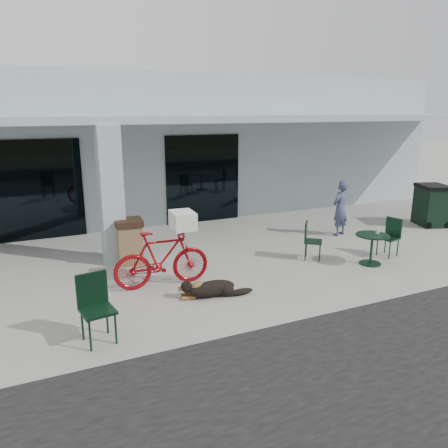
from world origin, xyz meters
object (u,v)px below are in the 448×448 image
bicycle (162,259)px  cafe_chair_far_a (313,241)px  person (340,208)px  dog (212,288)px  cafe_table_far (371,249)px  cafe_chair_far_b (388,238)px  cafe_chair_near (98,310)px  wheeled_bin (431,205)px  trash_receptacle (130,241)px

bicycle → cafe_chair_far_a: bicycle is taller
bicycle → person: bearing=-72.0°
dog → cafe_table_far: cafe_table_far is taller
person → cafe_table_far: bearing=48.3°
dog → cafe_chair_far_a: size_ratio=1.19×
cafe_table_far → cafe_chair_far_a: cafe_chair_far_a is taller
bicycle → dog: bearing=-138.0°
cafe_chair_far_b → cafe_chair_far_a: bearing=-119.8°
cafe_chair_near → cafe_table_far: (6.23, 0.98, -0.18)m
cafe_table_far → wheeled_bin: (4.16, 1.98, 0.27)m
dog → cafe_chair_near: size_ratio=1.00×
cafe_chair_near → wheeled_bin: wheeled_bin is taller
cafe_chair_far_a → wheeled_bin: size_ratio=0.72×
dog → cafe_chair_near: bearing=-147.4°
person → trash_receptacle: size_ratio=1.50×
cafe_chair_far_a → trash_receptacle: trash_receptacle is taller
person → wheeled_bin: size_ratio=1.25×
bicycle → wheeled_bin: size_ratio=1.54×
bicycle → cafe_table_far: 4.78m
cafe_chair_near → cafe_chair_far_b: (7.01, 1.27, -0.07)m
dog → trash_receptacle: (-0.99, 2.52, 0.34)m
cafe_chair_near → trash_receptacle: bearing=60.8°
bicycle → wheeled_bin: 8.97m
bicycle → cafe_chair_far_a: 3.73m
cafe_chair_near → cafe_chair_far_b: 7.12m
cafe_chair_far_a → trash_receptacle: (-4.00, 1.53, 0.07)m
dog → cafe_chair_far_b: bearing=17.1°
cafe_chair_far_b → wheeled_bin: 3.78m
cafe_chair_near → person: person is taller
cafe_table_far → cafe_chair_far_a: 1.31m
person → dog: bearing=5.9°
cafe_table_far → cafe_chair_far_a: (-1.00, 0.84, 0.10)m
bicycle → dog: size_ratio=1.81×
cafe_table_far → bicycle: bearing=171.2°
dog → cafe_table_far: 4.02m
cafe_chair_near → bicycle: bearing=39.5°
cafe_chair_near → dog: bearing=11.6°
cafe_table_far → cafe_chair_far_b: bearing=20.1°
trash_receptacle → wheeled_bin: bearing=-2.4°
person → wheeled_bin: (3.27, -0.26, -0.15)m
cafe_chair_near → trash_receptacle: cafe_chair_near is taller
cafe_chair_far_b → person: bearing=164.3°
dog → cafe_chair_far_a: cafe_chair_far_a is taller
cafe_chair_far_b → trash_receptacle: 6.14m
cafe_table_far → person: (0.89, 2.24, 0.43)m
cafe_table_far → cafe_chair_far_a: bearing=139.9°
cafe_chair_far_b → cafe_table_far: bearing=-82.3°
cafe_table_far → wheeled_bin: wheeled_bin is taller
bicycle → cafe_chair_far_a: (3.72, 0.12, -0.13)m
dog → cafe_chair_far_b: cafe_chair_far_b is taller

